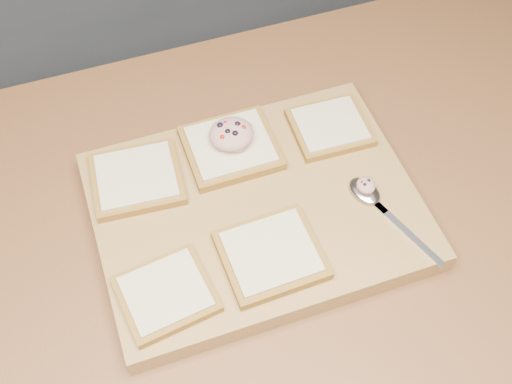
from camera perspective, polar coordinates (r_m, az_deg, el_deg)
island_counter at (r=1.31m, az=1.69°, el=-13.27°), size 2.00×0.80×0.90m
cutting_board at (r=0.90m, az=0.00°, el=-1.63°), size 0.44×0.34×0.04m
bread_far_left at (r=0.92m, az=-10.56°, el=1.20°), size 0.13×0.12×0.02m
bread_far_center at (r=0.94m, az=-2.26°, el=4.00°), size 0.13×0.12×0.02m
bread_far_right at (r=0.97m, az=6.58°, el=5.79°), size 0.11×0.11×0.02m
bread_near_left at (r=0.82m, az=-8.01°, el=-8.94°), size 0.12×0.12×0.02m
bread_near_center at (r=0.83m, az=1.34°, el=-5.57°), size 0.13×0.12×0.02m
tuna_salad_dollop at (r=0.92m, az=-2.20°, el=5.20°), size 0.06×0.06×0.03m
spoon at (r=0.90m, az=10.18°, el=-0.43°), size 0.08×0.17×0.01m
spoon_salad at (r=0.89m, az=9.74°, el=0.59°), size 0.03×0.03×0.02m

